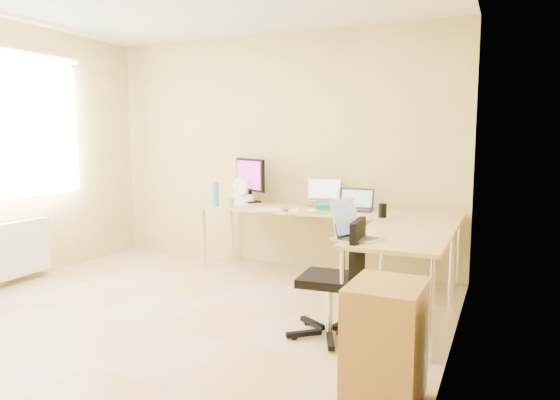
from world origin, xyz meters
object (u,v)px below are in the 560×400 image
at_px(laptop_center, 322,191).
at_px(laptop_return, 358,224).
at_px(monitor, 250,180).
at_px(desk_main, 325,244).
at_px(office_chair, 329,270).
at_px(mug, 230,203).
at_px(laptop_black, 355,200).
at_px(keyboard, 278,210).
at_px(desk_return, 402,280).
at_px(water_bottle, 215,194).
at_px(desk_fan, 242,191).
at_px(cabinet, 386,342).

bearing_deg(laptop_center, laptop_return, -69.11).
bearing_deg(monitor, laptop_center, 32.06).
xyz_separation_m(desk_main, office_chair, (0.53, -1.43, 0.14)).
xyz_separation_m(mug, office_chair, (1.48, -1.14, -0.28)).
xyz_separation_m(laptop_black, keyboard, (-0.70, -0.33, -0.10)).
height_order(laptop_return, office_chair, laptop_return).
distance_m(desk_return, water_bottle, 2.27).
relative_size(desk_fan, office_chair, 0.29).
xyz_separation_m(monitor, laptop_center, (0.86, -0.01, -0.08)).
relative_size(laptop_center, water_bottle, 1.33).
bearing_deg(monitor, laptop_black, 25.24).
bearing_deg(water_bottle, laptop_black, 13.05).
bearing_deg(cabinet, desk_fan, 132.82).
bearing_deg(keyboard, cabinet, -63.72).
bearing_deg(desk_main, laptop_center, 119.39).
bearing_deg(desk_main, laptop_black, 6.26).
height_order(laptop_black, mug, laptop_black).
height_order(monitor, cabinet, monitor).
xyz_separation_m(laptop_center, laptop_return, (0.83, -1.60, -0.05)).
bearing_deg(monitor, water_bottle, -74.58).
distance_m(desk_return, desk_fan, 2.37).
height_order(water_bottle, cabinet, water_bottle).
height_order(desk_main, monitor, monitor).
relative_size(desk_main, office_chair, 2.99).
relative_size(desk_return, water_bottle, 4.93).
relative_size(laptop_black, mug, 3.25).
xyz_separation_m(desk_return, laptop_center, (-1.08, 1.19, 0.53)).
distance_m(laptop_black, mug, 1.29).
bearing_deg(laptop_center, water_bottle, -161.00).
distance_m(desk_main, water_bottle, 1.27).
relative_size(office_chair, cabinet, 1.35).
height_order(desk_fan, office_chair, desk_fan).
xyz_separation_m(keyboard, desk_fan, (-0.64, 0.44, 0.12)).
height_order(laptop_center, cabinet, laptop_center).
distance_m(desk_main, desk_fan, 1.16).
relative_size(laptop_black, cabinet, 0.53).
bearing_deg(desk_main, mug, -162.59).
bearing_deg(mug, laptop_center, 30.07).
height_order(keyboard, office_chair, office_chair).
bearing_deg(desk_fan, monitor, 50.13).
bearing_deg(laptop_return, keyboard, 66.53).
bearing_deg(desk_fan, desk_return, -17.70).
bearing_deg(laptop_black, mug, -170.55).
relative_size(laptop_center, cabinet, 0.53).
bearing_deg(monitor, laptop_return, -10.83).
distance_m(laptop_return, cabinet, 1.05).
xyz_separation_m(water_bottle, desk_fan, (0.08, 0.44, -0.00)).
distance_m(keyboard, laptop_return, 1.59).
height_order(keyboard, mug, mug).
bearing_deg(desk_fan, cabinet, -36.04).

